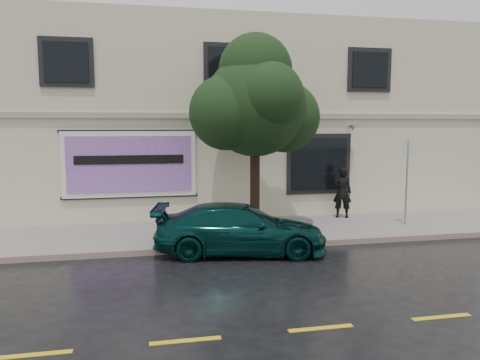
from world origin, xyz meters
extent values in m
plane|color=black|center=(0.00, 0.00, 0.00)|extent=(90.00, 90.00, 0.00)
cube|color=gray|center=(0.00, 3.25, 0.07)|extent=(20.00, 3.50, 0.15)
cube|color=gray|center=(0.00, 1.50, 0.07)|extent=(20.00, 0.18, 0.16)
cube|color=gold|center=(0.00, -3.50, 0.01)|extent=(19.00, 0.12, 0.01)
cube|color=beige|center=(0.00, 9.00, 3.50)|extent=(20.00, 8.00, 7.00)
cube|color=#9E9984|center=(0.00, 4.96, 3.60)|extent=(20.00, 0.12, 0.18)
cube|color=black|center=(3.20, 4.96, 1.95)|extent=(2.30, 0.10, 2.10)
cube|color=black|center=(3.20, 4.90, 1.95)|extent=(2.00, 0.05, 1.80)
cube|color=black|center=(-5.00, 4.90, 5.20)|extent=(1.30, 0.05, 1.20)
cube|color=black|center=(0.00, 4.90, 5.20)|extent=(1.30, 0.05, 1.20)
cube|color=black|center=(5.00, 4.90, 5.20)|extent=(1.30, 0.05, 1.20)
cube|color=white|center=(-3.20, 4.93, 2.05)|extent=(4.20, 0.06, 2.10)
cube|color=#FF3891|center=(-3.20, 4.89, 2.05)|extent=(3.90, 0.04, 1.80)
cube|color=black|center=(-3.20, 4.96, 1.00)|extent=(4.30, 0.10, 0.10)
cube|color=black|center=(-3.20, 4.96, 3.10)|extent=(4.30, 0.10, 0.10)
cube|color=black|center=(-3.20, 4.86, 2.20)|extent=(3.40, 0.02, 0.28)
imported|color=#08312F|center=(-0.37, 1.20, 0.64)|extent=(4.67, 2.68, 1.28)
imported|color=black|center=(3.83, 4.34, 1.01)|extent=(0.73, 0.59, 1.73)
imported|color=black|center=(3.83, 4.34, 2.23)|extent=(1.14, 1.14, 0.70)
cylinder|color=black|center=(0.41, 2.84, 1.46)|extent=(0.28, 0.28, 2.62)
sphere|color=black|center=(0.41, 2.84, 3.86)|extent=(2.93, 2.93, 2.93)
cylinder|color=#9B9DA3|center=(5.34, 2.88, 1.49)|extent=(0.06, 0.06, 2.68)
cube|color=silver|center=(5.34, 2.88, 2.57)|extent=(0.32, 0.12, 0.43)
camera|label=1|loc=(-2.76, -10.36, 3.29)|focal=35.00mm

